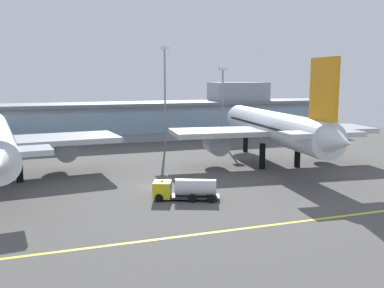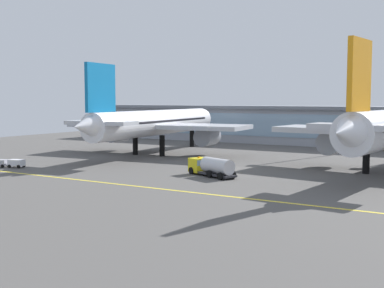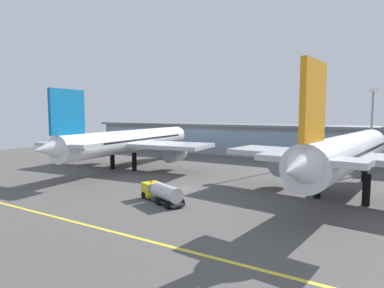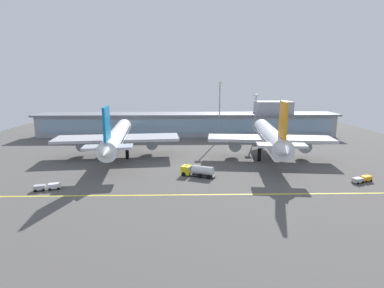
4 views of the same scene
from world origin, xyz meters
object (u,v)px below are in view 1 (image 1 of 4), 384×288
(apron_light_mast_west, at_px, (165,81))
(apron_light_mast_centre, at_px, (223,92))
(fuel_tanker_truck, at_px, (184,189))
(airliner_near_right, at_px, (274,128))

(apron_light_mast_west, height_order, apron_light_mast_centre, apron_light_mast_west)
(apron_light_mast_west, bearing_deg, fuel_tanker_truck, -103.05)
(airliner_near_right, xyz_separation_m, apron_light_mast_centre, (1.94, 29.26, 5.77))
(apron_light_mast_centre, bearing_deg, fuel_tanker_truck, -118.97)
(fuel_tanker_truck, xyz_separation_m, apron_light_mast_centre, (25.75, 46.50, 11.42))
(airliner_near_right, bearing_deg, apron_light_mast_west, 28.11)
(airliner_near_right, relative_size, apron_light_mast_west, 2.08)
(airliner_near_right, bearing_deg, apron_light_mast_centre, 2.55)
(apron_light_mast_west, bearing_deg, airliner_near_right, -68.23)
(airliner_near_right, relative_size, fuel_tanker_truck, 5.40)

